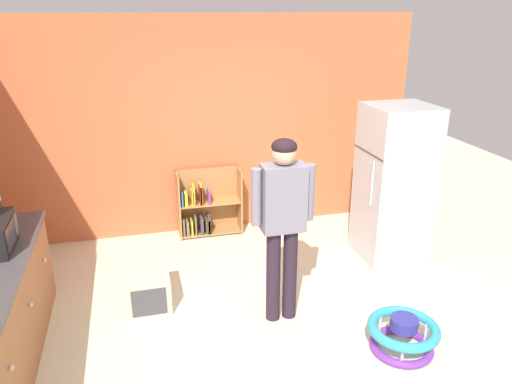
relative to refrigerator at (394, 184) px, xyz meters
name	(u,v)px	position (x,y,z in m)	size (l,w,h in m)	color
ground_plane	(262,328)	(-1.82, -1.03, -0.89)	(12.00, 12.00, 0.00)	beige
back_wall	(214,127)	(-1.82, 1.30, 0.46)	(5.20, 0.06, 2.70)	#C2653C
refrigerator	(394,184)	(0.00, 0.00, 0.00)	(0.73, 0.68, 1.78)	#B7BABF
bookshelf	(205,207)	(-1.99, 1.12, -0.53)	(0.80, 0.28, 0.85)	#B07C44
standing_person	(283,215)	(-1.60, -0.89, 0.16)	(0.57, 0.22, 1.74)	#291D2A
baby_walker	(403,334)	(-0.74, -1.61, -0.73)	(0.60, 0.60, 0.32)	purple
pet_carrier	(148,287)	(-2.80, -0.35, -0.71)	(0.42, 0.55, 0.36)	beige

